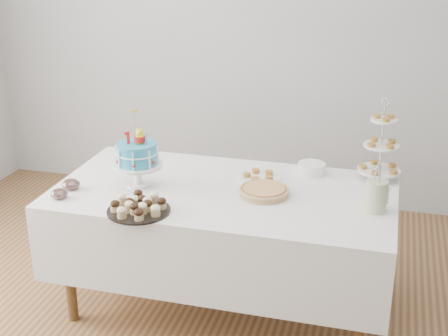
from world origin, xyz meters
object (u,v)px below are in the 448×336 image
(pie, at_px, (264,191))
(plate_stack, at_px, (311,168))
(jam_bowl_a, at_px, (59,194))
(utensil_pitcher, at_px, (376,195))
(birthday_cake, at_px, (138,166))
(cupcake_tray, at_px, (139,205))
(jam_bowl_b, at_px, (71,184))
(table, at_px, (224,226))
(pastry_plate, at_px, (259,177))
(tiered_stand, at_px, (381,146))

(pie, bearing_deg, plate_stack, 62.39)
(jam_bowl_a, relative_size, utensil_pitcher, 0.37)
(utensil_pitcher, bearing_deg, birthday_cake, -164.37)
(cupcake_tray, distance_m, jam_bowl_b, 0.52)
(pie, height_order, jam_bowl_b, jam_bowl_b)
(pie, relative_size, jam_bowl_b, 2.77)
(table, distance_m, jam_bowl_b, 0.91)
(pie, xyz_separation_m, plate_stack, (0.21, 0.40, 0.01))
(pie, height_order, plate_stack, plate_stack)
(pastry_plate, bearing_deg, jam_bowl_b, -156.78)
(jam_bowl_a, bearing_deg, pie, 17.51)
(birthday_cake, bearing_deg, pie, -7.97)
(table, bearing_deg, tiered_stand, 25.46)
(jam_bowl_b, relative_size, utensil_pitcher, 0.40)
(table, xyz_separation_m, jam_bowl_b, (-0.84, -0.22, 0.26))
(jam_bowl_b, bearing_deg, utensil_pitcher, 5.46)
(jam_bowl_a, relative_size, jam_bowl_b, 0.93)
(plate_stack, height_order, jam_bowl_b, plate_stack)
(birthday_cake, distance_m, cupcake_tray, 0.36)
(pastry_plate, relative_size, jam_bowl_b, 2.43)
(pastry_plate, bearing_deg, cupcake_tray, -130.18)
(pie, xyz_separation_m, jam_bowl_a, (-1.08, -0.34, 0.00))
(cupcake_tray, distance_m, pie, 0.70)
(pastry_plate, xyz_separation_m, utensil_pitcher, (0.68, -0.27, 0.08))
(plate_stack, bearing_deg, jam_bowl_b, -154.85)
(plate_stack, bearing_deg, pastry_plate, -148.53)
(birthday_cake, height_order, jam_bowl_a, birthday_cake)
(jam_bowl_b, bearing_deg, pie, 10.85)
(birthday_cake, bearing_deg, jam_bowl_b, -169.76)
(table, xyz_separation_m, tiered_stand, (0.84, 0.40, 0.43))
(pie, relative_size, plate_stack, 1.70)
(birthday_cake, bearing_deg, jam_bowl_a, -153.89)
(jam_bowl_a, distance_m, utensil_pitcher, 1.71)
(utensil_pitcher, bearing_deg, jam_bowl_b, -159.48)
(pie, distance_m, utensil_pitcher, 0.61)
(pie, relative_size, pastry_plate, 1.14)
(table, height_order, jam_bowl_b, jam_bowl_b)
(table, distance_m, tiered_stand, 1.03)
(tiered_stand, xyz_separation_m, pastry_plate, (-0.68, -0.19, -0.19))
(pie, xyz_separation_m, tiered_stand, (0.60, 0.42, 0.18))
(cupcake_tray, xyz_separation_m, jam_bowl_b, (-0.49, 0.18, -0.01))
(pie, height_order, jam_bowl_a, jam_bowl_a)
(tiered_stand, height_order, utensil_pitcher, tiered_stand)
(birthday_cake, distance_m, pastry_plate, 0.72)
(cupcake_tray, height_order, utensil_pitcher, utensil_pitcher)
(pie, bearing_deg, tiered_stand, 34.52)
(birthday_cake, relative_size, pie, 1.56)
(utensil_pitcher, bearing_deg, tiered_stand, 105.11)
(jam_bowl_b, bearing_deg, table, 14.77)
(pastry_plate, height_order, utensil_pitcher, utensil_pitcher)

